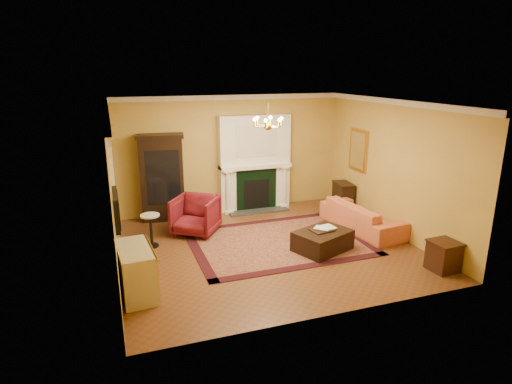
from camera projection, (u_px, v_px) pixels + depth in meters
name	position (u px, v px, depth m)	size (l,w,h in m)	color
floor	(267.00, 247.00, 9.04)	(6.00, 5.50, 0.02)	brown
ceiling	(268.00, 102.00, 8.20)	(6.00, 5.50, 0.02)	white
wall_back	(231.00, 154.00, 11.12)	(6.00, 0.02, 3.00)	gold
wall_front	(335.00, 223.00, 6.11)	(6.00, 0.02, 3.00)	gold
wall_left	(111.00, 192.00, 7.67)	(0.02, 5.50, 3.00)	gold
wall_right	(394.00, 168.00, 9.56)	(0.02, 5.50, 3.00)	gold
fireplace	(255.00, 165.00, 11.23)	(1.90, 0.70, 2.50)	white
crown_molding	(252.00, 102.00, 9.09)	(6.00, 5.50, 0.12)	silver
doorway	(114.00, 191.00, 9.36)	(0.08, 1.05, 2.10)	silver
tv_panel	(116.00, 209.00, 7.19)	(0.09, 0.95, 0.58)	black
gilt_mirror	(358.00, 150.00, 10.78)	(0.06, 0.76, 1.05)	gold
chandelier	(268.00, 123.00, 8.31)	(0.63, 0.55, 0.53)	gold
oriental_rug	(278.00, 242.00, 9.29)	(3.72, 2.79, 0.01)	#440E0F
china_cabinet	(162.00, 180.00, 10.44)	(1.02, 0.46, 2.04)	black
wingback_armchair	(195.00, 213.00, 9.67)	(0.92, 0.87, 0.95)	maroon
pedestal_table	(151.00, 228.00, 8.94)	(0.40, 0.40, 0.71)	black
commode	(136.00, 271.00, 7.05)	(0.52, 1.10, 0.82)	#C3BB8F
coral_sofa	(362.00, 212.00, 9.91)	(2.20, 0.64, 0.86)	#E77A49
end_table	(443.00, 257.00, 7.93)	(0.47, 0.47, 0.54)	#33160D
console_table	(343.00, 197.00, 11.35)	(0.36, 0.64, 0.71)	black
leather_ottoman	(322.00, 240.00, 8.82)	(1.10, 0.80, 0.41)	black
ottoman_tray	(322.00, 230.00, 8.77)	(0.44, 0.34, 0.03)	black
book_a	(321.00, 224.00, 8.65)	(0.23, 0.03, 0.31)	gray
book_b	(325.00, 221.00, 8.78)	(0.22, 0.02, 0.31)	gray
topiary_left	(229.00, 156.00, 10.89)	(0.17, 0.17, 0.45)	gray
topiary_right	(283.00, 154.00, 11.36)	(0.16, 0.16, 0.42)	gray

